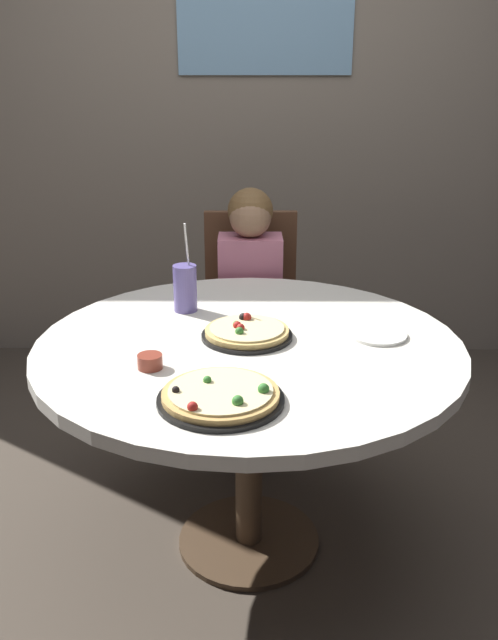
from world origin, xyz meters
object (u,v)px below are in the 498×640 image
at_px(plate_small, 378,335).
at_px(chair_wooden, 250,311).
at_px(pizza_cheese, 221,396).
at_px(sauce_bowl, 150,361).
at_px(diner_child, 250,336).
at_px(dining_table, 249,367).
at_px(pizza_veggie, 247,332).
at_px(soda_cup, 185,288).

bearing_deg(plate_small, chair_wooden, 115.77).
height_order(pizza_cheese, sauce_bowl, pizza_cheese).
bearing_deg(diner_child, chair_wooden, 90.58).
distance_m(dining_table, plate_small, 0.41).
relative_size(diner_child, pizza_veggie, 3.84).
bearing_deg(dining_table, plate_small, 6.20).
height_order(dining_table, plate_small, plate_small).
relative_size(soda_cup, plate_small, 1.71).
height_order(dining_table, sauce_bowl, sauce_bowl).
bearing_deg(sauce_bowl, diner_child, 72.89).
bearing_deg(chair_wooden, dining_table, -89.93).
xyz_separation_m(diner_child, plate_small, (0.40, -0.65, 0.27)).
bearing_deg(soda_cup, pizza_cheese, -77.28).
xyz_separation_m(dining_table, diner_child, (0.00, 0.69, -0.18)).
relative_size(pizza_cheese, sauce_bowl, 4.59).
bearing_deg(pizza_cheese, pizza_veggie, 82.00).
bearing_deg(pizza_cheese, dining_table, 80.39).
relative_size(chair_wooden, plate_small, 5.28).
xyz_separation_m(soda_cup, plate_small, (0.62, -0.23, -0.08)).
height_order(chair_wooden, pizza_cheese, chair_wooden).
relative_size(chair_wooden, pizza_veggie, 3.37).
bearing_deg(diner_child, pizza_cheese, -93.57).
relative_size(dining_table, diner_child, 1.21).
bearing_deg(sauce_bowl, chair_wooden, 75.76).
relative_size(pizza_veggie, soda_cup, 0.92).
relative_size(sauce_bowl, plate_small, 0.39).
xyz_separation_m(dining_table, soda_cup, (-0.22, 0.27, 0.17)).
height_order(dining_table, diner_child, diner_child).
distance_m(chair_wooden, diner_child, 0.19).
distance_m(dining_table, soda_cup, 0.39).
height_order(pizza_cheese, plate_small, pizza_cheese).
height_order(chair_wooden, pizza_veggie, chair_wooden).
distance_m(pizza_veggie, sauce_bowl, 0.35).
bearing_deg(soda_cup, plate_small, -20.34).
distance_m(dining_table, chair_wooden, 0.88).
xyz_separation_m(pizza_veggie, plate_small, (0.41, 0.01, -0.01)).
bearing_deg(plate_small, soda_cup, 159.66).
distance_m(sauce_bowl, plate_small, 0.72).
distance_m(pizza_cheese, soda_cup, 0.69).
bearing_deg(dining_table, pizza_cheese, -99.61).
xyz_separation_m(diner_child, pizza_cheese, (-0.07, -1.09, 0.28)).
height_order(diner_child, sauce_bowl, diner_child).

